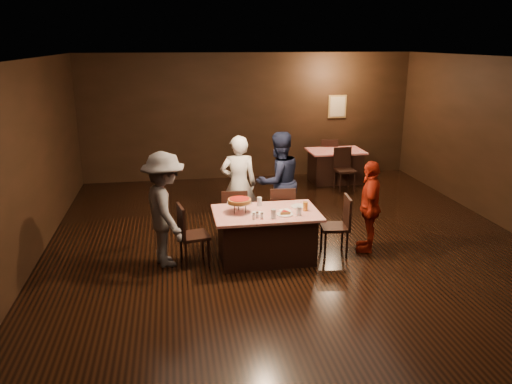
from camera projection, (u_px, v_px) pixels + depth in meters
room at (303, 122)px, 7.15m from camera, size 10.00×10.04×3.02m
main_table at (266, 235)px, 7.69m from camera, size 1.60×1.00×0.77m
back_table at (335, 166)px, 11.93m from camera, size 1.30×0.90×0.77m
chair_far_left at (234, 215)px, 8.31m from camera, size 0.44×0.44×0.95m
chair_far_right at (281, 213)px, 8.43m from camera, size 0.45×0.45×0.95m
chair_end_left at (194, 234)px, 7.49m from camera, size 0.49×0.49×0.95m
chair_end_right at (335, 226)px, 7.84m from camera, size 0.47×0.47×0.95m
chair_back_near at (345, 169)px, 11.24m from camera, size 0.45×0.45×0.95m
chair_back_far at (328, 157)px, 12.47m from camera, size 0.47×0.47×0.95m
diner_white_jacket at (239, 184)px, 8.67m from camera, size 0.66×0.46×1.73m
diner_navy_hoodie at (279, 182)px, 8.76m from camera, size 1.04×0.93×1.77m
diner_grey_knit at (165, 210)px, 7.38m from camera, size 0.93×1.26×1.74m
diner_red_shirt at (370, 206)px, 7.92m from camera, size 0.67×0.94×1.48m
pizza_stand at (239, 201)px, 7.51m from camera, size 0.38×0.38×0.22m
plate_with_slice at (285, 213)px, 7.44m from camera, size 0.25×0.25×0.06m
plate_empty at (299, 206)px, 7.80m from camera, size 0.25×0.25×0.01m
glass_front_left at (273, 214)px, 7.28m from camera, size 0.08×0.08×0.14m
glass_front_right at (299, 211)px, 7.39m from camera, size 0.08×0.08×0.14m
glass_amber at (305, 206)px, 7.61m from camera, size 0.08×0.08×0.14m
glass_back at (259, 202)px, 7.83m from camera, size 0.08×0.08×0.14m
condiments at (258, 216)px, 7.27m from camera, size 0.17×0.10×0.09m
napkin_center at (285, 211)px, 7.62m from camera, size 0.19×0.19×0.01m
napkin_left at (257, 213)px, 7.51m from camera, size 0.21×0.21×0.01m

